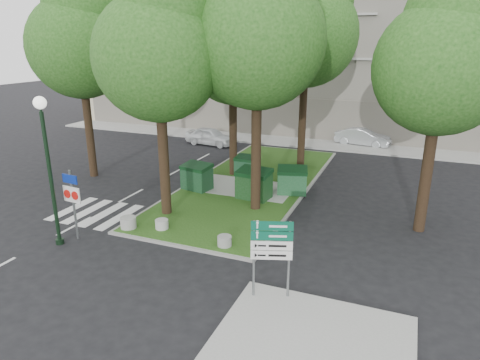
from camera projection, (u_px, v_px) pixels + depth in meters
The scene contains 26 objects.
ground at pixel (167, 244), 16.46m from camera, with size 120.00×120.00×0.00m, color black.
median_island at pixel (252, 183), 23.31m from camera, with size 6.00×16.00×0.12m, color #1D4513.
median_kerb at pixel (252, 183), 23.32m from camera, with size 6.30×16.30×0.10m, color gray.
sidewalk_corner at pixel (313, 341), 11.04m from camera, with size 5.00×4.00×0.12m, color #999993.
building_sidewalk at pixel (293, 142), 32.74m from camera, with size 42.00×3.00×0.12m, color #999993.
zebra_crossing at pixel (112, 216), 19.11m from camera, with size 5.00×3.00×0.01m, color silver.
apartment_building at pixel (320, 34), 36.88m from camera, with size 41.00×12.00×16.00m, color tan.
tree_median_near_left at pixel (160, 44), 16.94m from camera, with size 5.20×5.20×10.53m.
tree_median_near_right at pixel (260, 27), 17.25m from camera, with size 5.60×5.60×11.46m.
tree_median_mid at pixel (235, 50), 22.60m from camera, with size 4.80×4.80×9.99m.
tree_median_far at pixel (309, 24), 23.69m from camera, with size 5.80×5.80×11.93m.
tree_street_left at pixel (81, 37), 22.41m from camera, with size 5.40×5.40×11.00m.
tree_street_right at pixel (446, 54), 15.51m from camera, with size 5.00×5.00×10.06m.
dumpster_a at pixel (197, 177), 22.02m from camera, with size 1.66×1.31×1.38m.
dumpster_b at pixel (247, 166), 24.16m from camera, with size 1.33×0.96×1.19m.
dumpster_c at pixel (254, 184), 20.73m from camera, with size 1.73×1.31×1.49m.
dumpster_d at pixel (292, 181), 21.41m from camera, with size 1.69×1.38×1.37m.
bollard_left at pixel (128, 222), 17.54m from camera, with size 0.64×0.64×0.46m, color #9B9B96.
bollard_right at pixel (225, 241), 16.01m from camera, with size 0.54×0.54×0.38m, color gray.
bollard_mid at pixel (162, 224), 17.48m from camera, with size 0.53×0.53×0.38m, color #B0AFAA.
litter_bin at pixel (286, 174), 23.34m from camera, with size 0.43×0.43×0.75m, color yellow.
street_lamp at pixel (47, 155), 15.38m from camera, with size 0.45×0.45×5.63m.
traffic_sign_pole at pixel (73, 196), 16.35m from camera, with size 0.85×0.13×2.83m.
directional_sign at pixel (272, 247), 12.43m from camera, with size 1.17×0.44×2.44m.
car_white at pixel (210, 136), 31.91m from camera, with size 1.54×3.82×1.30m, color silver.
car_silver at pixel (363, 137), 31.66m from camera, with size 1.39×3.97×1.31m, color #A7ACAF.
Camera 1 is at (8.19, -12.73, 7.46)m, focal length 32.00 mm.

